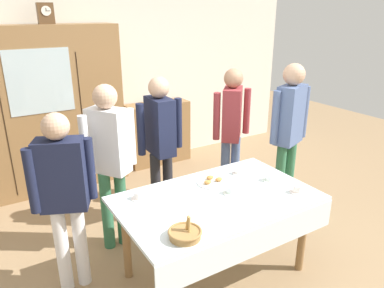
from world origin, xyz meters
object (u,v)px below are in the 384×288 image
(tea_cup_far_right, at_px, (139,196))
(person_behind_table_right, at_px, (110,153))
(tea_cup_far_left, at_px, (270,178))
(person_near_right_end, at_px, (160,137))
(pastry_plate, at_px, (212,182))
(person_beside_shelf, at_px, (64,188))
(tea_cup_back_edge, at_px, (239,171))
(person_by_cabinet, at_px, (289,125))
(bread_basket, at_px, (185,233))
(book_stack, at_px, (157,101))
(dining_table, at_px, (219,210))
(person_behind_table_left, at_px, (232,123))
(mantel_clock, at_px, (46,13))
(tea_cup_near_right, at_px, (297,190))
(tea_cup_mid_left, at_px, (231,191))
(wall_cabinet, at_px, (41,112))
(spoon_mid_left, at_px, (183,184))
(spoon_front_edge, at_px, (154,216))
(bookshelf_low, at_px, (158,133))

(tea_cup_far_right, xyz_separation_m, person_behind_table_right, (-0.04, 0.56, 0.20))
(tea_cup_far_left, height_order, person_near_right_end, person_near_right_end)
(tea_cup_far_right, relative_size, tea_cup_far_left, 1.00)
(pastry_plate, xyz_separation_m, person_beside_shelf, (-1.24, 0.26, 0.15))
(tea_cup_back_edge, height_order, person_near_right_end, person_near_right_end)
(person_by_cabinet, xyz_separation_m, person_beside_shelf, (-2.43, 0.00, -0.13))
(bread_basket, xyz_separation_m, person_beside_shelf, (-0.60, 0.86, 0.13))
(book_stack, height_order, person_behind_table_right, person_behind_table_right)
(dining_table, distance_m, pastry_plate, 0.32)
(pastry_plate, bearing_deg, person_behind_table_left, 44.30)
(person_behind_table_left, bearing_deg, tea_cup_back_edge, -122.52)
(tea_cup_back_edge, relative_size, person_behind_table_left, 0.08)
(dining_table, distance_m, tea_cup_far_right, 0.68)
(person_behind_table_right, bearing_deg, person_behind_table_left, 6.17)
(mantel_clock, relative_size, tea_cup_near_right, 1.85)
(tea_cup_far_right, distance_m, person_behind_table_right, 0.60)
(dining_table, height_order, tea_cup_back_edge, tea_cup_back_edge)
(tea_cup_back_edge, distance_m, pastry_plate, 0.34)
(tea_cup_back_edge, distance_m, tea_cup_mid_left, 0.42)
(person_by_cabinet, bearing_deg, person_behind_table_right, 168.69)
(person_by_cabinet, bearing_deg, book_stack, 105.22)
(person_beside_shelf, bearing_deg, person_near_right_end, 26.70)
(bread_basket, bearing_deg, pastry_plate, 43.16)
(wall_cabinet, height_order, person_near_right_end, wall_cabinet)
(wall_cabinet, relative_size, spoon_mid_left, 17.61)
(tea_cup_far_right, xyz_separation_m, bread_basket, (0.05, -0.68, 0.01))
(person_beside_shelf, bearing_deg, bread_basket, -55.26)
(wall_cabinet, height_order, person_behind_table_right, wall_cabinet)
(wall_cabinet, height_order, spoon_front_edge, wall_cabinet)
(dining_table, relative_size, bookshelf_low, 1.74)
(bread_basket, height_order, person_behind_table_left, person_behind_table_left)
(spoon_front_edge, distance_m, person_behind_table_left, 1.87)
(spoon_mid_left, bearing_deg, spoon_front_edge, -142.32)
(bookshelf_low, relative_size, spoon_front_edge, 8.04)
(bread_basket, bearing_deg, tea_cup_far_right, 93.88)
(mantel_clock, distance_m, bread_basket, 3.24)
(tea_cup_mid_left, distance_m, person_by_cabinet, 1.30)
(bookshelf_low, relative_size, tea_cup_far_right, 7.36)
(spoon_front_edge, xyz_separation_m, person_near_right_end, (0.61, 1.07, 0.21))
(wall_cabinet, bearing_deg, tea_cup_back_edge, -59.40)
(dining_table, height_order, book_stack, book_stack)
(person_behind_table_left, bearing_deg, person_by_cabinet, -56.31)
(book_stack, bearing_deg, dining_table, -105.62)
(bookshelf_low, height_order, person_by_cabinet, person_by_cabinet)
(tea_cup_far_right, bearing_deg, bookshelf_low, 60.25)
(book_stack, height_order, person_beside_shelf, person_beside_shelf)
(book_stack, height_order, spoon_front_edge, book_stack)
(person_behind_table_right, bearing_deg, tea_cup_far_right, -86.19)
(tea_cup_far_right, xyz_separation_m, person_behind_table_left, (1.52, 0.73, 0.20))
(person_behind_table_right, xyz_separation_m, person_behind_table_left, (1.55, 0.17, -0.01))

